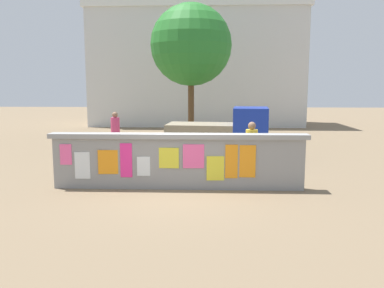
{
  "coord_description": "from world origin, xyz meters",
  "views": [
    {
      "loc": [
        0.76,
        -10.06,
        2.65
      ],
      "look_at": [
        0.3,
        1.47,
        0.94
      ],
      "focal_mm": 37.53,
      "sensor_mm": 36.0,
      "label": 1
    }
  ],
  "objects_px": {
    "person_walking": "(252,144)",
    "motorcycle": "(167,161)",
    "auto_rickshaw_truck": "(223,134)",
    "bicycle_near": "(125,155)",
    "person_bystander": "(115,128)",
    "tree_roadside": "(191,45)"
  },
  "relations": [
    {
      "from": "motorcycle",
      "to": "person_walking",
      "type": "height_order",
      "value": "person_walking"
    },
    {
      "from": "motorcycle",
      "to": "bicycle_near",
      "type": "bearing_deg",
      "value": 136.09
    },
    {
      "from": "motorcycle",
      "to": "person_bystander",
      "type": "height_order",
      "value": "person_bystander"
    },
    {
      "from": "auto_rickshaw_truck",
      "to": "tree_roadside",
      "type": "height_order",
      "value": "tree_roadside"
    },
    {
      "from": "auto_rickshaw_truck",
      "to": "person_walking",
      "type": "bearing_deg",
      "value": -77.5
    },
    {
      "from": "tree_roadside",
      "to": "auto_rickshaw_truck",
      "type": "bearing_deg",
      "value": -74.89
    },
    {
      "from": "person_bystander",
      "to": "motorcycle",
      "type": "bearing_deg",
      "value": -58.37
    },
    {
      "from": "tree_roadside",
      "to": "person_walking",
      "type": "bearing_deg",
      "value": -75.89
    },
    {
      "from": "person_walking",
      "to": "tree_roadside",
      "type": "height_order",
      "value": "tree_roadside"
    },
    {
      "from": "motorcycle",
      "to": "person_walking",
      "type": "xyz_separation_m",
      "value": [
        2.41,
        -0.09,
        0.52
      ]
    },
    {
      "from": "motorcycle",
      "to": "bicycle_near",
      "type": "height_order",
      "value": "bicycle_near"
    },
    {
      "from": "person_bystander",
      "to": "bicycle_near",
      "type": "bearing_deg",
      "value": -70.54
    },
    {
      "from": "motorcycle",
      "to": "person_walking",
      "type": "bearing_deg",
      "value": -2.2
    },
    {
      "from": "bicycle_near",
      "to": "person_walking",
      "type": "bearing_deg",
      "value": -21.86
    },
    {
      "from": "bicycle_near",
      "to": "auto_rickshaw_truck",
      "type": "bearing_deg",
      "value": 25.7
    },
    {
      "from": "person_bystander",
      "to": "tree_roadside",
      "type": "height_order",
      "value": "tree_roadside"
    },
    {
      "from": "person_walking",
      "to": "motorcycle",
      "type": "bearing_deg",
      "value": 177.8
    },
    {
      "from": "auto_rickshaw_truck",
      "to": "person_bystander",
      "type": "height_order",
      "value": "auto_rickshaw_truck"
    },
    {
      "from": "person_bystander",
      "to": "auto_rickshaw_truck",
      "type": "bearing_deg",
      "value": -11.55
    },
    {
      "from": "bicycle_near",
      "to": "person_walking",
      "type": "relative_size",
      "value": 1.04
    },
    {
      "from": "motorcycle",
      "to": "person_walking",
      "type": "distance_m",
      "value": 2.46
    },
    {
      "from": "auto_rickshaw_truck",
      "to": "tree_roadside",
      "type": "xyz_separation_m",
      "value": [
        -1.36,
        5.04,
        3.61
      ]
    }
  ]
}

